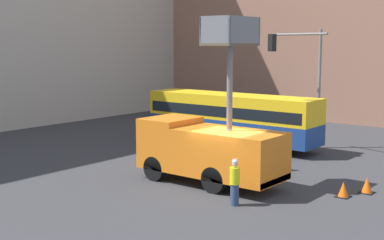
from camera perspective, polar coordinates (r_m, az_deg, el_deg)
The scene contains 9 objects.
ground_plane at distance 22.27m, azimuth 3.42°, elevation -7.42°, with size 120.00×120.00×0.00m, color #333335.
building_backdrop_side at distance 47.36m, azimuth 14.71°, elevation 11.23°, with size 10.00×28.00×17.47m.
utility_truck at distance 22.81m, azimuth 1.83°, elevation -2.90°, with size 2.42×6.44×7.04m.
city_bus at distance 31.57m, azimuth 4.21°, elevation 0.52°, with size 2.42×10.82×3.03m.
traffic_light_pole at distance 30.19m, azimuth 11.86°, elevation 5.35°, with size 4.12×3.87×6.77m.
road_worker_near_truck at distance 19.97m, azimuth 4.58°, elevation -6.64°, with size 0.38×0.38×1.77m.
road_worker_directing at distance 25.54m, azimuth 8.35°, elevation -3.45°, with size 0.38×0.38×1.76m.
traffic_cone_near_truck at distance 22.78m, azimuth 18.16°, elevation -6.68°, with size 0.56×0.56×0.64m.
traffic_cone_mid_road at distance 21.93m, azimuth 15.84°, elevation -7.20°, with size 0.53×0.53×0.61m.
Camera 1 is at (-17.57, -12.31, 5.96)m, focal length 50.00 mm.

